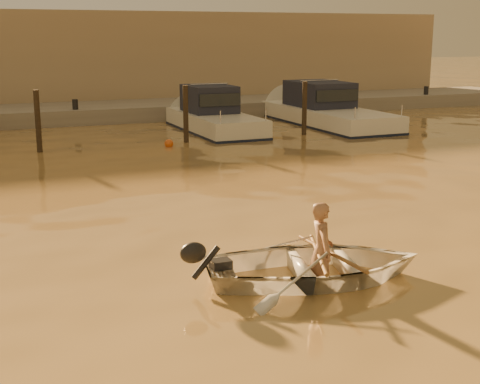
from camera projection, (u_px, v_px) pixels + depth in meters
name	position (u px, v px, depth m)	size (l,w,h in m)	color
ground_plane	(173.00, 307.00, 9.39)	(160.00, 160.00, 0.00)	olive
dinghy	(315.00, 265.00, 10.40)	(2.44, 3.42, 0.71)	silver
person	(321.00, 250.00, 10.36)	(0.56, 0.37, 1.54)	#98694C
outboard_motor	(220.00, 268.00, 10.14)	(0.90, 0.40, 0.70)	black
oar_port	(331.00, 253.00, 10.40)	(0.06, 0.06, 2.10)	brown
oar_starboard	(318.00, 254.00, 10.36)	(0.06, 0.06, 2.10)	brown
moored_boat_4	(215.00, 115.00, 26.13)	(2.18, 6.74, 1.75)	silver
moored_boat_5	(328.00, 110.00, 28.06)	(2.57, 8.50, 1.75)	white
piling_2	(38.00, 124.00, 21.48)	(0.18, 0.18, 2.20)	#2D2319
piling_3	(186.00, 117.00, 23.37)	(0.18, 0.18, 2.20)	#2D2319
piling_4	(304.00, 111.00, 25.15)	(0.18, 0.18, 2.20)	#2D2319
fender_d	(169.00, 144.00, 22.70)	(0.30, 0.30, 0.30)	#D25318
fender_e	(258.00, 138.00, 24.01)	(0.30, 0.30, 0.30)	white
quay	(23.00, 120.00, 28.63)	(52.00, 4.00, 1.00)	gray
waterfront_building	(9.00, 61.00, 33.03)	(46.00, 7.00, 4.80)	#9E8466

